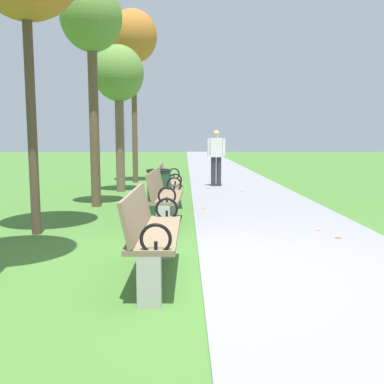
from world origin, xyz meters
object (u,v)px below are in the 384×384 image
at_px(park_bench_2, 164,196).
at_px(tree_4, 119,77).
at_px(pedestrian_walking, 216,155).
at_px(trash_bin, 159,192).
at_px(tree_3, 91,24).
at_px(park_bench_1, 151,232).
at_px(tree_5, 133,39).
at_px(park_bench_3, 169,182).

bearing_deg(park_bench_2, tree_4, 106.97).
distance_m(pedestrian_walking, trash_bin, 4.78).
bearing_deg(trash_bin, tree_4, 109.67).
bearing_deg(tree_3, park_bench_1, -72.02).
bearing_deg(tree_4, trash_bin, -70.33).
height_order(park_bench_1, tree_5, tree_5).
relative_size(park_bench_3, tree_5, 0.30).
bearing_deg(tree_5, trash_bin, -79.16).
bearing_deg(park_bench_3, trash_bin, -96.84).
bearing_deg(park_bench_2, pedestrian_walking, 77.49).
xyz_separation_m(tree_3, tree_4, (0.14, 2.53, -0.69)).
height_order(tree_4, pedestrian_walking, tree_4).
bearing_deg(pedestrian_walking, tree_5, 153.54).
distance_m(park_bench_3, trash_bin, 1.24).
relative_size(park_bench_3, trash_bin, 1.93).
bearing_deg(tree_5, pedestrian_walking, -26.46).
height_order(tree_3, pedestrian_walking, tree_3).
relative_size(park_bench_2, tree_4, 0.43).
bearing_deg(park_bench_3, tree_3, -168.10).
distance_m(tree_5, trash_bin, 7.14).
xyz_separation_m(park_bench_1, tree_4, (-1.38, 7.19, 2.50)).
relative_size(tree_5, pedestrian_walking, 3.30).
relative_size(park_bench_1, tree_4, 0.42).
bearing_deg(tree_3, tree_5, 86.98).
distance_m(park_bench_1, tree_5, 10.41).
height_order(tree_5, trash_bin, tree_5).
xyz_separation_m(park_bench_1, pedestrian_walking, (1.25, 8.30, 0.44)).
distance_m(park_bench_2, tree_4, 5.33).
bearing_deg(park_bench_3, tree_4, 121.93).
distance_m(park_bench_2, trash_bin, 1.08).
height_order(park_bench_3, tree_5, tree_5).
height_order(tree_5, pedestrian_walking, tree_5).
bearing_deg(tree_4, park_bench_1, -79.17).
distance_m(park_bench_1, trash_bin, 3.76).
relative_size(tree_4, tree_5, 0.71).
bearing_deg(pedestrian_walking, park_bench_2, -102.51).
xyz_separation_m(park_bench_2, tree_5, (-1.26, 6.86, 3.98)).
bearing_deg(trash_bin, tree_3, 146.32).
relative_size(park_bench_2, park_bench_3, 1.00).
height_order(tree_3, trash_bin, tree_3).
distance_m(park_bench_2, tree_3, 4.05).
bearing_deg(park_bench_2, tree_5, 100.37).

